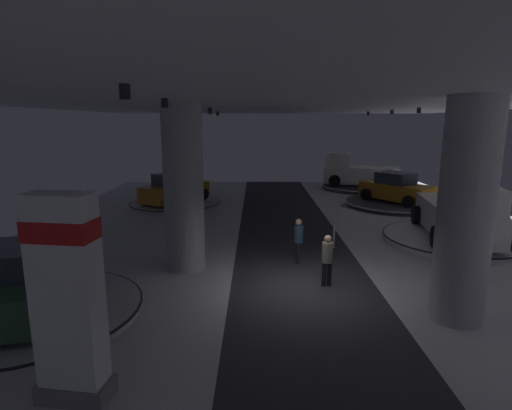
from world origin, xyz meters
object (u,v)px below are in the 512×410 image
Objects in this scene: display_platform_far_right at (395,203)px; visitor_walking_far at (326,257)px; visitor_walking_near at (298,238)px; column_right at (465,212)px; display_platform_near_left at (29,312)px; display_platform_far_left at (175,203)px; brand_sign_pylon at (67,297)px; display_platform_deep_right at (360,187)px; pickup_truck_mid_right at (458,215)px; display_car_near_left at (25,281)px; pickup_truck_deep_right at (356,172)px; display_platform_mid_right at (453,238)px; display_car_far_left at (174,189)px; display_car_far_right at (396,189)px; column_left at (183,188)px.

visitor_walking_far reaches higher than display_platform_far_right.
visitor_walking_near is 2.18m from visitor_walking_far.
column_right reaches higher than display_platform_near_left.
visitor_walking_far is at bearing 14.28° from display_platform_near_left.
display_platform_far_left is at bearing 124.70° from column_right.
brand_sign_pylon reaches higher than display_platform_far_right.
display_platform_deep_right is 1.02× the size of pickup_truck_mid_right.
display_car_near_left is at bearing 129.13° from brand_sign_pylon.
display_platform_mid_right is at bearing -86.70° from pickup_truck_deep_right.
display_car_far_left is 0.81× the size of display_platform_near_left.
display_platform_far_left is at bearing 57.27° from display_car_far_left.
display_platform_far_left is 3.30× the size of visitor_walking_far.
pickup_truck_mid_right reaches higher than display_car_far_right.
display_platform_deep_right is 17.26m from visitor_walking_near.
display_platform_deep_right is (13.47, 20.18, 0.03)m from display_platform_near_left.
display_car_far_right is 6.20m from display_platform_deep_right.
visitor_walking_near is at bearing 7.24° from column_left.
display_platform_far_left is at bearing 179.71° from display_platform_far_right.
display_platform_far_right is at bearing 45.07° from display_car_near_left.
display_platform_far_left is 14.19m from display_car_near_left.
display_car_near_left is at bearing -150.33° from visitor_walking_near.
display_platform_far_right is 7.43m from display_platform_mid_right.
column_left is 15.02m from display_car_far_right.
display_car_far_left is at bearing 179.93° from display_car_far_right.
column_right reaches higher than display_car_near_left.
column_left is at bearing -121.32° from display_platform_deep_right.
column_right is 8.28m from column_left.
column_right is at bearing -97.50° from display_platform_deep_right.
visitor_walking_near is at bearing 29.67° from display_car_near_left.
brand_sign_pylon is 7.51m from visitor_walking_far.
display_car_far_left is 0.79× the size of display_platform_mid_right.
display_platform_near_left is (-0.97, -14.08, -0.86)m from display_car_far_left.
display_car_far_left is 13.05m from display_car_far_right.
column_right is 17.44m from display_platform_far_left.
pickup_truck_mid_right is (12.91, -7.79, 0.21)m from display_car_far_left.
pickup_truck_mid_right is (-0.05, -0.32, 1.05)m from display_platform_mid_right.
column_right is 5.78m from visitor_walking_near.
pickup_truck_mid_right is at bearing -90.99° from display_car_far_right.
brand_sign_pylon is 4.12m from display_car_near_left.
column_left is at bearing 47.09° from display_car_near_left.
column_right is 1.46× the size of brand_sign_pylon.
pickup_truck_mid_right reaches higher than display_platform_far_left.
column_right is at bearing -55.30° from display_platform_far_left.
display_platform_deep_right reaches higher than display_platform_far_right.
display_platform_far_right is 7.82m from pickup_truck_mid_right.
display_platform_deep_right is at bearing 72.95° from visitor_walking_far.
display_platform_far_right is 12.07m from visitor_walking_near.
display_platform_mid_right is at bearing 37.25° from visitor_walking_far.
column_right reaches higher than visitor_walking_far.
column_right is 0.97× the size of display_platform_deep_right.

